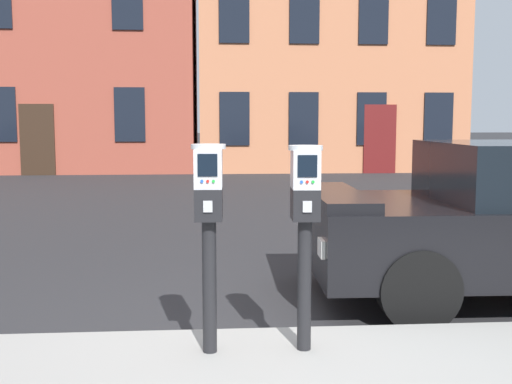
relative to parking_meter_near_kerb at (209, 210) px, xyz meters
name	(u,v)px	position (x,y,z in m)	size (l,w,h in m)	color
ground_plane	(295,356)	(0.58, 0.24, -1.06)	(160.00, 160.00, 0.00)	#28282B
parking_meter_near_kerb	(209,210)	(0.00, 0.00, 0.00)	(0.23, 0.26, 1.33)	black
parking_meter_twin_adjacent	(305,210)	(0.61, 0.00, -0.01)	(0.23, 0.26, 1.32)	black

